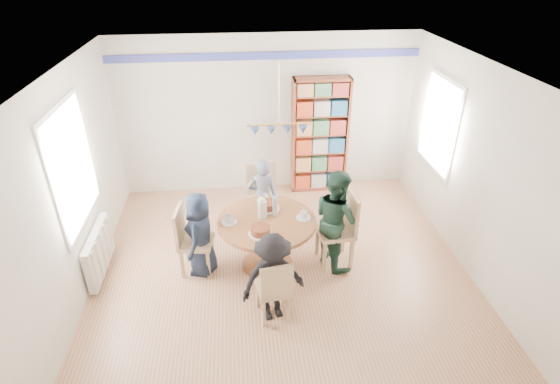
{
  "coord_description": "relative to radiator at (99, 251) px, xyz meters",
  "views": [
    {
      "loc": [
        -0.53,
        -4.55,
        3.89
      ],
      "look_at": [
        0.0,
        0.4,
        1.05
      ],
      "focal_mm": 28.0,
      "sensor_mm": 36.0,
      "label": 1
    }
  ],
  "objects": [
    {
      "name": "chair_near",
      "position": [
        2.23,
        -1.08,
        0.12
      ],
      "size": [
        0.43,
        0.43,
        0.85
      ],
      "color": "tan",
      "rests_on": "ground"
    },
    {
      "name": "chair_far",
      "position": [
        2.24,
        0.91,
        0.22
      ],
      "size": [
        0.54,
        0.54,
        1.04
      ],
      "color": "tan",
      "rests_on": "ground"
    },
    {
      "name": "room_shell",
      "position": [
        2.16,
        0.57,
        1.3
      ],
      "size": [
        5.0,
        5.0,
        5.0
      ],
      "color": "white",
      "rests_on": "ground"
    },
    {
      "name": "person_left",
      "position": [
        1.35,
        -0.1,
        0.25
      ],
      "size": [
        0.51,
        0.66,
        1.19
      ],
      "primitive_type": "imported",
      "rotation": [
        0.0,
        0.0,
        -1.81
      ],
      "color": "#172033",
      "rests_on": "ground"
    },
    {
      "name": "dining_table",
      "position": [
        2.22,
        -0.1,
        0.21
      ],
      "size": [
        1.3,
        1.3,
        0.75
      ],
      "color": "brown",
      "rests_on": "ground"
    },
    {
      "name": "radiator",
      "position": [
        0.0,
        0.0,
        0.0
      ],
      "size": [
        0.12,
        1.0,
        0.6
      ],
      "color": "silver",
      "rests_on": "ground"
    },
    {
      "name": "person_right",
      "position": [
        3.15,
        -0.1,
        0.36
      ],
      "size": [
        0.75,
        0.83,
        1.41
      ],
      "primitive_type": "imported",
      "rotation": [
        0.0,
        0.0,
        1.94
      ],
      "color": "#1B362A",
      "rests_on": "ground"
    },
    {
      "name": "tableware",
      "position": [
        2.2,
        -0.07,
        0.47
      ],
      "size": [
        1.18,
        1.18,
        0.31
      ],
      "color": "white",
      "rests_on": "dining_table"
    },
    {
      "name": "bookshelf",
      "position": [
        3.31,
        2.04,
        0.64
      ],
      "size": [
        0.96,
        0.29,
        2.02
      ],
      "color": "brown",
      "rests_on": "ground"
    },
    {
      "name": "person_near",
      "position": [
        2.22,
        -1.04,
        0.23
      ],
      "size": [
        0.83,
        0.6,
        1.15
      ],
      "primitive_type": "imported",
      "rotation": [
        0.0,
        0.0,
        0.25
      ],
      "color": "black",
      "rests_on": "ground"
    },
    {
      "name": "chair_left",
      "position": [
        1.2,
        -0.07,
        0.18
      ],
      "size": [
        0.48,
        0.48,
        0.97
      ],
      "color": "tan",
      "rests_on": "ground"
    },
    {
      "name": "ground",
      "position": [
        2.42,
        -0.3,
        -0.35
      ],
      "size": [
        5.0,
        5.0,
        0.0
      ],
      "primitive_type": "plane",
      "color": "tan"
    },
    {
      "name": "chair_right",
      "position": [
        3.24,
        -0.08,
        0.23
      ],
      "size": [
        0.5,
        0.5,
        1.06
      ],
      "color": "tan",
      "rests_on": "ground"
    },
    {
      "name": "person_far",
      "position": [
        2.23,
        0.76,
        0.26
      ],
      "size": [
        0.45,
        0.31,
        1.22
      ],
      "primitive_type": "imported",
      "rotation": [
        0.0,
        0.0,
        3.18
      ],
      "color": "gray",
      "rests_on": "ground"
    }
  ]
}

